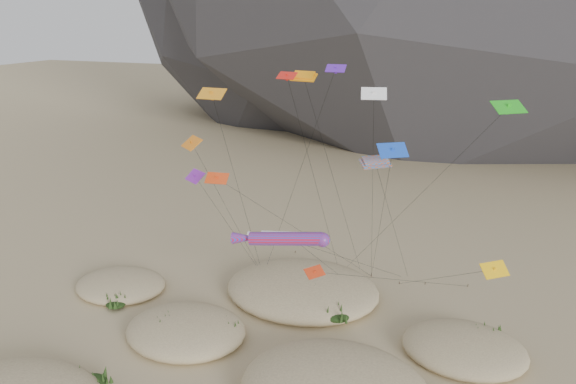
% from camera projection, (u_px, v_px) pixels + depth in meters
% --- Properties ---
extents(dunes, '(48.59, 39.71, 3.94)m').
position_uv_depth(dunes, '(263.00, 372.00, 45.29)').
color(dunes, '#CCB789').
rests_on(dunes, ground).
extents(dune_grass, '(43.20, 30.36, 1.54)m').
position_uv_depth(dune_grass, '(281.00, 372.00, 45.07)').
color(dune_grass, black).
rests_on(dune_grass, ground).
extents(kite_stakes, '(21.86, 8.36, 0.30)m').
position_uv_depth(kite_stakes, '(355.00, 276.00, 62.97)').
color(kite_stakes, '#3F2D1E').
rests_on(kite_stakes, ground).
extents(rainbow_tube_kite, '(11.90, 18.73, 11.37)m').
position_uv_depth(rainbow_tube_kite, '(282.00, 239.00, 46.65)').
color(rainbow_tube_kite, red).
rests_on(rainbow_tube_kite, ground).
extents(white_tube_kite, '(7.26, 11.02, 9.76)m').
position_uv_depth(white_tube_kite, '(286.00, 236.00, 50.77)').
color(white_tube_kite, white).
rests_on(white_tube_kite, ground).
extents(orange_parafoil, '(4.35, 12.25, 23.53)m').
position_uv_depth(orange_parafoil, '(305.00, 80.00, 48.87)').
color(orange_parafoil, '#FF980D').
rests_on(orange_parafoil, ground).
extents(multi_parafoil, '(2.58, 16.81, 17.51)m').
position_uv_depth(multi_parafoil, '(376.00, 164.00, 44.84)').
color(multi_parafoil, '#EF5819').
rests_on(multi_parafoil, ground).
extents(delta_kites, '(29.94, 18.07, 24.32)m').
position_uv_depth(delta_kites, '(321.00, 156.00, 47.47)').
color(delta_kites, '#F6B50C').
rests_on(delta_kites, ground).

